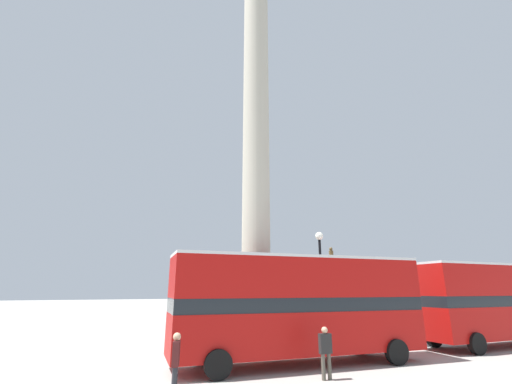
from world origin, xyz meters
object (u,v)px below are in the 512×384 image
Objects in this scene: street_lamp at (321,281)px; pedestrian_by_plinth at (326,350)px; monument_column at (256,178)px; bus_b at (494,300)px; bus_a at (299,303)px; equestrian_statue at (334,305)px; pedestrian_near_lamp at (176,361)px.

street_lamp is 6.22m from pedestrian_by_plinth.
monument_column is 10.80m from pedestrian_by_plinth.
bus_b is 10.11m from street_lamp.
bus_a is 2.86m from pedestrian_by_plinth.
pedestrian_by_plinth is at bearing -100.54° from equestrian_statue.
equestrian_statue is at bearing 33.29° from monument_column.
equestrian_statue is 1.05× the size of street_lamp.
pedestrian_near_lamp is at bearing -149.01° from street_lamp.
bus_a is 3.75m from street_lamp.
street_lamp is at bearing 44.41° from bus_a.
bus_a reaches higher than bus_b.
monument_column is 8.20m from bus_a.
street_lamp is (2.72, 2.38, 0.99)m from bus_a.
pedestrian_by_plinth is (5.23, 0.17, -0.04)m from pedestrian_near_lamp.
monument_column is at bearing -89.69° from pedestrian_by_plinth.
pedestrian_near_lamp is (-8.30, -4.99, -2.42)m from street_lamp.
street_lamp is at bearing -102.48° from equestrian_statue.
street_lamp is (2.95, -1.93, -5.97)m from monument_column.
bus_a is 6.32m from pedestrian_near_lamp.
bus_b reaches higher than pedestrian_near_lamp.
equestrian_statue is at bearing -124.59° from pedestrian_by_plinth.
pedestrian_by_plinth is at bearing -122.52° from street_lamp.
equestrian_statue reaches higher than street_lamp.
bus_a reaches higher than pedestrian_near_lamp.
bus_b is at bearing 113.79° from pedestrian_near_lamp.
monument_column reaches higher than bus_a.
monument_column reaches higher than equestrian_statue.
monument_column is 15.43× the size of pedestrian_by_plinth.
pedestrian_near_lamp is at bearing 3.15° from pedestrian_by_plinth.
bus_b is 1.69× the size of street_lamp.
monument_column is at bearing 146.77° from street_lamp.
monument_column reaches higher than pedestrian_near_lamp.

